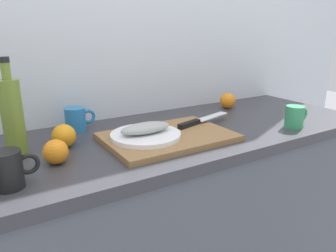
{
  "coord_description": "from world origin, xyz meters",
  "views": [
    {
      "loc": [
        -0.46,
        -0.97,
        1.27
      ],
      "look_at": [
        0.09,
        -0.07,
        0.95
      ],
      "focal_mm": 34.1,
      "sensor_mm": 36.0,
      "label": 1
    }
  ],
  "objects_px": {
    "olive_oil_bottle": "(12,116)",
    "coffee_mug_0": "(9,169)",
    "coffee_mug_2": "(76,119)",
    "cutting_board": "(168,137)",
    "white_plate": "(146,135)",
    "orange_0": "(56,152)",
    "chef_knife": "(198,121)",
    "fish_fillet": "(146,128)",
    "coffee_mug_1": "(295,117)"
  },
  "relations": [
    {
      "from": "olive_oil_bottle",
      "to": "coffee_mug_0",
      "type": "distance_m",
      "value": 0.25
    },
    {
      "from": "olive_oil_bottle",
      "to": "coffee_mug_0",
      "type": "xyz_separation_m",
      "value": [
        -0.04,
        -0.23,
        -0.07
      ]
    },
    {
      "from": "coffee_mug_0",
      "to": "coffee_mug_2",
      "type": "height_order",
      "value": "coffee_mug_0"
    },
    {
      "from": "cutting_board",
      "to": "white_plate",
      "type": "height_order",
      "value": "white_plate"
    },
    {
      "from": "olive_oil_bottle",
      "to": "orange_0",
      "type": "bearing_deg",
      "value": -58.8
    },
    {
      "from": "chef_knife",
      "to": "olive_oil_bottle",
      "type": "bearing_deg",
      "value": 157.55
    },
    {
      "from": "fish_fillet",
      "to": "coffee_mug_2",
      "type": "height_order",
      "value": "coffee_mug_2"
    },
    {
      "from": "fish_fillet",
      "to": "olive_oil_bottle",
      "type": "distance_m",
      "value": 0.41
    },
    {
      "from": "white_plate",
      "to": "chef_knife",
      "type": "distance_m",
      "value": 0.26
    },
    {
      "from": "white_plate",
      "to": "fish_fillet",
      "type": "xyz_separation_m",
      "value": [
        -0.0,
        0.0,
        0.03
      ]
    },
    {
      "from": "chef_knife",
      "to": "coffee_mug_0",
      "type": "bearing_deg",
      "value": 177.44
    },
    {
      "from": "cutting_board",
      "to": "white_plate",
      "type": "distance_m",
      "value": 0.08
    },
    {
      "from": "chef_knife",
      "to": "olive_oil_bottle",
      "type": "height_order",
      "value": "olive_oil_bottle"
    },
    {
      "from": "coffee_mug_0",
      "to": "orange_0",
      "type": "bearing_deg",
      "value": 35.43
    },
    {
      "from": "white_plate",
      "to": "chef_knife",
      "type": "xyz_separation_m",
      "value": [
        0.25,
        0.04,
        0.0
      ]
    },
    {
      "from": "cutting_board",
      "to": "olive_oil_bottle",
      "type": "height_order",
      "value": "olive_oil_bottle"
    },
    {
      "from": "cutting_board",
      "to": "coffee_mug_0",
      "type": "relative_size",
      "value": 3.91
    },
    {
      "from": "fish_fillet",
      "to": "coffee_mug_1",
      "type": "distance_m",
      "value": 0.6
    },
    {
      "from": "fish_fillet",
      "to": "olive_oil_bottle",
      "type": "bearing_deg",
      "value": 162.4
    },
    {
      "from": "coffee_mug_1",
      "to": "coffee_mug_2",
      "type": "bearing_deg",
      "value": 151.43
    },
    {
      "from": "white_plate",
      "to": "olive_oil_bottle",
      "type": "xyz_separation_m",
      "value": [
        -0.39,
        0.12,
        0.1
      ]
    },
    {
      "from": "coffee_mug_2",
      "to": "coffee_mug_0",
      "type": "bearing_deg",
      "value": -126.26
    },
    {
      "from": "coffee_mug_0",
      "to": "coffee_mug_1",
      "type": "bearing_deg",
      "value": -2.09
    },
    {
      "from": "white_plate",
      "to": "orange_0",
      "type": "height_order",
      "value": "orange_0"
    },
    {
      "from": "fish_fillet",
      "to": "chef_knife",
      "type": "height_order",
      "value": "fish_fillet"
    },
    {
      "from": "coffee_mug_1",
      "to": "olive_oil_bottle",
      "type": "bearing_deg",
      "value": 164.36
    },
    {
      "from": "coffee_mug_1",
      "to": "orange_0",
      "type": "relative_size",
      "value": 1.54
    },
    {
      "from": "fish_fillet",
      "to": "olive_oil_bottle",
      "type": "xyz_separation_m",
      "value": [
        -0.39,
        0.12,
        0.07
      ]
    },
    {
      "from": "fish_fillet",
      "to": "olive_oil_bottle",
      "type": "relative_size",
      "value": 0.6
    },
    {
      "from": "olive_oil_bottle",
      "to": "coffee_mug_1",
      "type": "distance_m",
      "value": 1.01
    },
    {
      "from": "cutting_board",
      "to": "chef_knife",
      "type": "xyz_separation_m",
      "value": [
        0.17,
        0.05,
        0.02
      ]
    },
    {
      "from": "olive_oil_bottle",
      "to": "fish_fillet",
      "type": "bearing_deg",
      "value": -17.6
    },
    {
      "from": "fish_fillet",
      "to": "chef_knife",
      "type": "xyz_separation_m",
      "value": [
        0.25,
        0.04,
        -0.02
      ]
    },
    {
      "from": "orange_0",
      "to": "fish_fillet",
      "type": "bearing_deg",
      "value": 3.63
    },
    {
      "from": "cutting_board",
      "to": "olive_oil_bottle",
      "type": "distance_m",
      "value": 0.5
    },
    {
      "from": "chef_knife",
      "to": "coffee_mug_2",
      "type": "xyz_separation_m",
      "value": [
        -0.41,
        0.21,
        0.02
      ]
    },
    {
      "from": "fish_fillet",
      "to": "coffee_mug_1",
      "type": "height_order",
      "value": "coffee_mug_1"
    },
    {
      "from": "chef_knife",
      "to": "orange_0",
      "type": "bearing_deg",
      "value": 171.06
    },
    {
      "from": "fish_fillet",
      "to": "chef_knife",
      "type": "relative_size",
      "value": 0.63
    },
    {
      "from": "coffee_mug_2",
      "to": "orange_0",
      "type": "height_order",
      "value": "coffee_mug_2"
    },
    {
      "from": "white_plate",
      "to": "chef_knife",
      "type": "relative_size",
      "value": 0.83
    },
    {
      "from": "orange_0",
      "to": "white_plate",
      "type": "bearing_deg",
      "value": 3.63
    },
    {
      "from": "coffee_mug_2",
      "to": "orange_0",
      "type": "relative_size",
      "value": 1.62
    },
    {
      "from": "olive_oil_bottle",
      "to": "coffee_mug_1",
      "type": "bearing_deg",
      "value": -15.64
    },
    {
      "from": "fish_fillet",
      "to": "coffee_mug_0",
      "type": "height_order",
      "value": "coffee_mug_0"
    },
    {
      "from": "cutting_board",
      "to": "orange_0",
      "type": "bearing_deg",
      "value": -178.85
    },
    {
      "from": "coffee_mug_2",
      "to": "chef_knife",
      "type": "bearing_deg",
      "value": -27.47
    },
    {
      "from": "orange_0",
      "to": "chef_knife",
      "type": "bearing_deg",
      "value": 6.27
    },
    {
      "from": "coffee_mug_1",
      "to": "coffee_mug_2",
      "type": "height_order",
      "value": "coffee_mug_2"
    },
    {
      "from": "cutting_board",
      "to": "olive_oil_bottle",
      "type": "bearing_deg",
      "value": 164.04
    }
  ]
}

